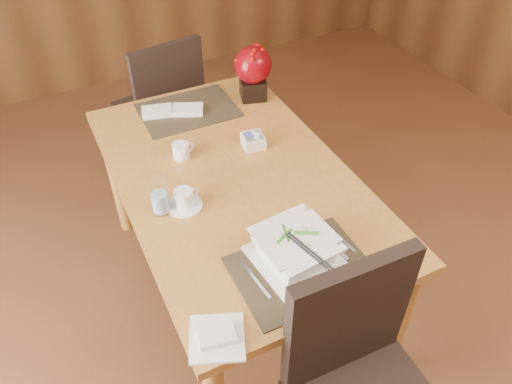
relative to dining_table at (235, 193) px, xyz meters
name	(u,v)px	position (x,y,z in m)	size (l,w,h in m)	color
dining_table	(235,193)	(0.00, 0.00, 0.00)	(0.90, 1.50, 0.75)	#BB7D34
placemat_near	(302,269)	(0.00, -0.55, 0.10)	(0.45, 0.33, 0.01)	black
placemat_far	(188,110)	(0.00, 0.55, 0.10)	(0.45, 0.33, 0.01)	black
soup_setting	(296,249)	(0.00, -0.50, 0.15)	(0.29, 0.29, 0.11)	white
coffee_cup	(184,200)	(-0.24, -0.08, 0.13)	(0.14, 0.14, 0.08)	white
water_glass	(159,195)	(-0.33, -0.07, 0.18)	(0.07, 0.07, 0.16)	silver
creamer_jug	(181,151)	(-0.15, 0.22, 0.13)	(0.09, 0.09, 0.07)	white
sugar_caddy	(253,141)	(0.16, 0.15, 0.12)	(0.09, 0.09, 0.06)	white
berry_decor	(253,70)	(0.34, 0.52, 0.25)	(0.18, 0.18, 0.27)	black
napkins_far	(175,110)	(-0.06, 0.55, 0.12)	(0.29, 0.10, 0.03)	white
bread_plate	(217,338)	(-0.36, -0.67, 0.10)	(0.16, 0.16, 0.01)	white
near_chair	(362,380)	(0.04, -0.89, -0.10)	(0.46, 0.47, 0.98)	black
far_chair	(163,104)	(0.00, 1.03, -0.13)	(0.50, 0.50, 0.93)	black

